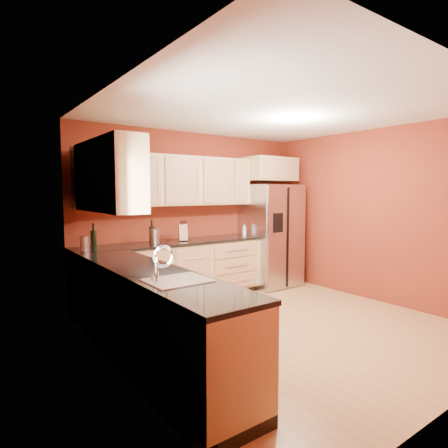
{
  "coord_description": "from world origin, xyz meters",
  "views": [
    {
      "loc": [
        -3.18,
        -3.2,
        1.66
      ],
      "look_at": [
        -0.2,
        0.9,
        1.22
      ],
      "focal_mm": 30.0,
      "sensor_mm": 36.0,
      "label": 1
    }
  ],
  "objects_px": {
    "refrigerator": "(271,235)",
    "soap_dispenser": "(244,230)",
    "canister_left": "(155,236)",
    "knife_block": "(183,233)",
    "wine_bottle_a": "(94,236)"
  },
  "relations": [
    {
      "from": "canister_left",
      "to": "soap_dispenser",
      "type": "bearing_deg",
      "value": 0.95
    },
    {
      "from": "refrigerator",
      "to": "soap_dispenser",
      "type": "xyz_separation_m",
      "value": [
        -0.55,
        0.06,
        0.12
      ]
    },
    {
      "from": "refrigerator",
      "to": "wine_bottle_a",
      "type": "height_order",
      "value": "refrigerator"
    },
    {
      "from": "canister_left",
      "to": "soap_dispenser",
      "type": "relative_size",
      "value": 1.13
    },
    {
      "from": "canister_left",
      "to": "soap_dispenser",
      "type": "distance_m",
      "value": 1.66
    },
    {
      "from": "refrigerator",
      "to": "knife_block",
      "type": "height_order",
      "value": "refrigerator"
    },
    {
      "from": "soap_dispenser",
      "to": "refrigerator",
      "type": "bearing_deg",
      "value": -6.21
    },
    {
      "from": "canister_left",
      "to": "knife_block",
      "type": "relative_size",
      "value": 0.85
    },
    {
      "from": "knife_block",
      "to": "soap_dispenser",
      "type": "xyz_separation_m",
      "value": [
        1.18,
        -0.02,
        -0.03
      ]
    },
    {
      "from": "canister_left",
      "to": "knife_block",
      "type": "xyz_separation_m",
      "value": [
        0.48,
        0.04,
        0.02
      ]
    },
    {
      "from": "wine_bottle_a",
      "to": "soap_dispenser",
      "type": "height_order",
      "value": "wine_bottle_a"
    },
    {
      "from": "soap_dispenser",
      "to": "wine_bottle_a",
      "type": "bearing_deg",
      "value": -178.58
    },
    {
      "from": "canister_left",
      "to": "wine_bottle_a",
      "type": "distance_m",
      "value": 0.87
    },
    {
      "from": "wine_bottle_a",
      "to": "knife_block",
      "type": "bearing_deg",
      "value": 3.31
    },
    {
      "from": "refrigerator",
      "to": "canister_left",
      "type": "distance_m",
      "value": 2.22
    }
  ]
}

